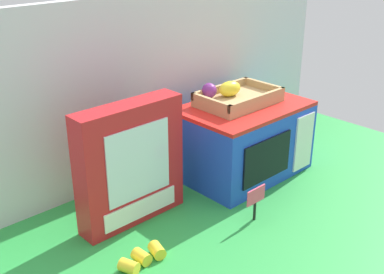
{
  "coord_description": "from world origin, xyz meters",
  "views": [
    {
      "loc": [
        -0.91,
        -0.92,
        0.75
      ],
      "look_at": [
        -0.02,
        0.03,
        0.19
      ],
      "focal_mm": 45.53,
      "sensor_mm": 36.0,
      "label": 1
    }
  ],
  "objects": [
    {
      "name": "ground_plane",
      "position": [
        0.0,
        0.0,
        0.0
      ],
      "size": [
        1.7,
        1.7,
        0.0
      ],
      "primitive_type": "plane",
      "color": "green",
      "rests_on": "ground"
    },
    {
      "name": "display_back_panel",
      "position": [
        0.0,
        0.25,
        0.29
      ],
      "size": [
        1.61,
        0.03,
        0.57
      ],
      "primitive_type": "cube",
      "color": "silver",
      "rests_on": "ground"
    },
    {
      "name": "toy_microwave",
      "position": [
        0.19,
        0.02,
        0.12
      ],
      "size": [
        0.4,
        0.28,
        0.23
      ],
      "color": "blue",
      "rests_on": "ground"
    },
    {
      "name": "food_groups_crate",
      "position": [
        0.18,
        0.05,
        0.25
      ],
      "size": [
        0.26,
        0.17,
        0.07
      ],
      "color": "tan",
      "rests_on": "toy_microwave"
    },
    {
      "name": "cookie_set_box",
      "position": [
        -0.24,
        0.04,
        0.17
      ],
      "size": [
        0.31,
        0.08,
        0.34
      ],
      "color": "red",
      "rests_on": "ground"
    },
    {
      "name": "price_sign",
      "position": [
        0.0,
        -0.2,
        0.07
      ],
      "size": [
        0.07,
        0.01,
        0.1
      ],
      "color": "black",
      "rests_on": "ground"
    },
    {
      "name": "loose_toy_banana",
      "position": [
        -0.34,
        -0.14,
        0.02
      ],
      "size": [
        0.13,
        0.06,
        0.03
      ],
      "color": "yellow",
      "rests_on": "ground"
    }
  ]
}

